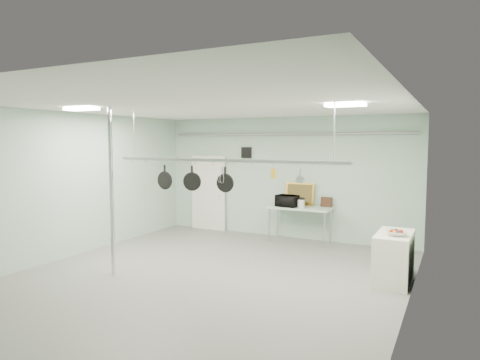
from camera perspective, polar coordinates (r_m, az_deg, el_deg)
The scene contains 25 objects.
floor at distance 8.22m, azimuth -4.62°, elevation -12.95°, with size 8.00×8.00×0.00m, color gray.
ceiling at distance 7.84m, azimuth -4.79°, elevation 9.81°, with size 7.00×8.00×0.02m, color silver.
back_wall at distance 11.44m, azimuth 5.84°, elevation 0.34°, with size 7.00×0.02×3.20m, color #A5C6B6.
right_wall at distance 6.74m, azimuth 21.49°, elevation -3.30°, with size 0.02×8.00×3.20m, color #A5C6B6.
door at distance 12.46m, azimuth -4.18°, elevation -1.80°, with size 1.10×0.10×2.20m, color silver.
wall_vent at distance 11.83m, azimuth 0.85°, elevation 3.67°, with size 0.30×0.04×0.30m, color black.
conduit_pipe at distance 11.32m, azimuth 5.73°, elevation 6.12°, with size 0.07×0.07×6.60m, color gray.
chrome_pole at distance 8.44m, azimuth -16.77°, elevation -1.54°, with size 0.08×0.08×3.20m, color silver.
prep_table at distance 10.96m, azimuth 8.00°, elevation -3.93°, with size 1.60×0.70×0.91m.
side_cabinet at distance 8.37m, azimuth 19.82°, elevation -9.70°, with size 0.60×1.20×0.90m, color white.
pot_rack at distance 7.98m, azimuth -2.38°, elevation 2.84°, with size 4.80×0.06×1.00m.
light_panel_left at distance 8.62m, azimuth -20.40°, elevation 8.88°, with size 0.65×0.30×0.05m, color white.
light_panel_right at distance 7.47m, azimuth 13.88°, elevation 9.69°, with size 0.65×0.30×0.05m, color white.
microwave at distance 10.92m, azimuth 6.32°, elevation -2.78°, with size 0.53×0.36×0.29m, color black.
coffee_canister at distance 10.81m, azimuth 8.14°, elevation -3.12°, with size 0.18×0.18×0.21m, color silver.
painting_large at distance 11.23m, azimuth 7.96°, elevation -1.85°, with size 0.78×0.05×0.58m, color gold.
painting_small at distance 11.04m, azimuth 11.45°, elevation -2.88°, with size 0.30×0.04×0.25m, color #361F13.
fruit_bowl at distance 8.05m, azimuth 20.12°, elevation -6.68°, with size 0.35×0.35×0.09m, color silver.
skillet_left at distance 8.73m, azimuth -10.00°, elevation 0.41°, with size 0.37×0.06×0.49m, color black, non-canonical shape.
skillet_mid at distance 8.35m, azimuth -6.42°, elevation 0.25°, with size 0.36×0.06×0.49m, color black, non-canonical shape.
skillet_right at distance 7.97m, azimuth -2.00°, elevation 0.05°, with size 0.35×0.06×0.48m, color black, non-canonical shape.
whisk at distance 7.99m, azimuth -2.37°, elevation 0.50°, with size 0.19×0.19×0.36m, color silver, non-canonical shape.
grater at distance 7.54m, azimuth 4.47°, elevation 0.85°, with size 0.08×0.02×0.20m, color gold, non-canonical shape.
saucepan at distance 7.36m, azimuth 8.03°, elevation 0.57°, with size 0.13×0.08×0.23m, color #BBB9BF, non-canonical shape.
fruit_cluster at distance 8.04m, azimuth 20.13°, elevation -6.40°, with size 0.24×0.24×0.09m, color #A4130F, non-canonical shape.
Camera 1 is at (4.11, -6.65, 2.54)m, focal length 32.00 mm.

